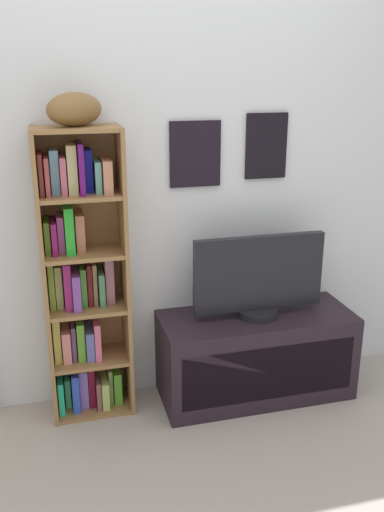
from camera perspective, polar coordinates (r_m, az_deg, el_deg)
The scene contains 5 objects.
back_wall at distance 2.86m, azimuth -4.47°, elevation 9.16°, with size 4.80×0.08×2.51m.
bookshelf at distance 2.84m, azimuth -11.27°, elevation -2.80°, with size 0.41×0.25×1.48m.
football at distance 2.63m, azimuth -11.97°, elevation 14.51°, with size 0.28×0.15×0.15m, color brown.
tv_stand at distance 3.11m, azimuth 6.55°, elevation -10.04°, with size 1.04×0.42×0.48m.
television at distance 2.93m, azimuth 6.87°, elevation -2.21°, with size 0.70×0.22×0.44m.
Camera 1 is at (-0.50, -1.65, 1.73)m, focal length 38.97 mm.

